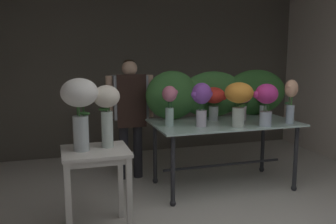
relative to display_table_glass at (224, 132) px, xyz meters
name	(u,v)px	position (x,y,z in m)	size (l,w,h in m)	color
ground_plane	(192,189)	(-0.39, 0.04, -0.70)	(8.47, 8.47, 0.00)	beige
wall_back	(152,66)	(-0.39, 1.97, 0.72)	(5.19, 0.12, 2.82)	#5B564C
display_table_glass	(224,132)	(0.00, 0.00, 0.00)	(1.74, 0.94, 0.83)	silver
side_table_white	(96,163)	(-1.62, -0.72, -0.03)	(0.60, 0.54, 0.80)	silver
florist	(130,106)	(-1.02, 0.66, 0.27)	(0.62, 0.24, 1.56)	#232328
foliage_backdrop	(218,94)	(0.07, 0.35, 0.43)	(1.95, 0.32, 0.61)	#387033
vase_fuchsia_lilies	(243,101)	(0.27, 0.04, 0.36)	(0.21, 0.19, 0.37)	silver
vase_peach_ranunculus	(291,98)	(0.70, -0.32, 0.43)	(0.17, 0.15, 0.52)	silver
vase_rosy_roses	(170,102)	(-0.71, -0.04, 0.41)	(0.19, 0.17, 0.46)	silver
vase_coral_peonies	(263,100)	(0.63, 0.16, 0.35)	(0.22, 0.20, 0.33)	silver
vase_violet_anemones	(202,99)	(-0.37, -0.17, 0.44)	(0.26, 0.23, 0.50)	silver
vase_sunset_dahlias	(238,98)	(0.02, -0.32, 0.46)	(0.32, 0.32, 0.51)	silver
vase_scarlet_hydrangea	(214,99)	(-0.08, 0.14, 0.40)	(0.30, 0.28, 0.41)	silver
vase_magenta_snapdragons	(266,100)	(0.34, -0.36, 0.43)	(0.29, 0.26, 0.49)	silver
vase_white_roses_tall	(80,103)	(-1.74, -0.72, 0.53)	(0.33, 0.33, 0.65)	silver
vase_cream_lisianthus_tall	(106,107)	(-1.51, -0.67, 0.48)	(0.25, 0.25, 0.58)	silver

